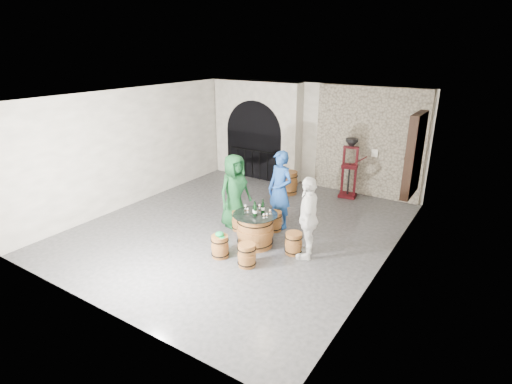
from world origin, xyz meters
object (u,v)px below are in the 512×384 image
Objects in this scene: person_blue at (280,190)px; side_barrel at (289,183)px; barrel_stool_near_right at (247,255)px; person_green at (235,191)px; barrel_table at (255,230)px; barrel_stool_left at (240,220)px; wine_bottle_center at (255,210)px; barrel_stool_right at (294,243)px; wine_bottle_left at (254,209)px; person_white at (308,218)px; barrel_stool_far at (274,221)px; barrel_stool_near_left at (220,246)px; wine_bottle_right at (263,207)px; corking_press at (350,164)px.

person_blue reaches higher than side_barrel.
person_green reaches higher than barrel_stool_near_right.
barrel_stool_left is at bearing 147.85° from barrel_table.
side_barrel is at bearing 106.38° from wine_bottle_center.
barrel_stool_right is at bearing 8.41° from barrel_table.
wine_bottle_left is (0.78, -0.54, 0.66)m from barrel_stool_left.
person_white is (1.24, -1.01, -0.07)m from person_blue.
person_blue is 1.60m from person_white.
barrel_stool_near_left is at bearing -100.23° from barrel_stool_far.
person_blue is (0.96, 0.55, 0.05)m from person_green.
barrel_stool_right is at bearing 60.20° from barrel_stool_near_right.
barrel_stool_right is at bearing -0.98° from wine_bottle_right.
barrel_stool_far is at bearing 140.35° from barrel_stool_right.
side_barrel reaches higher than barrel_stool_left.
barrel_stool_left and barrel_stool_near_right have the same top height.
wine_bottle_left reaches higher than side_barrel.
wine_bottle_left is (0.37, 0.78, 0.66)m from barrel_stool_near_left.
person_white is at bearing 33.29° from barrel_stool_near_left.
barrel_stool_far is 1.50× the size of wine_bottle_center.
side_barrel is (0.05, 2.75, -0.57)m from person_green.
barrel_stool_near_right is at bearing -123.71° from person_green.
person_blue reaches higher than wine_bottle_center.
barrel_table is at bearing -87.71° from barrel_stool_far.
barrel_stool_near_right is at bearing -67.59° from wine_bottle_left.
wine_bottle_center is at bearing -58.53° from barrel_table.
barrel_stool_right is 4.03m from corking_press.
barrel_stool_near_right is 1.21m from wine_bottle_right.
barrel_table is 4.18m from corking_press.
barrel_table is at bearing -107.44° from corking_press.
wine_bottle_right is at bearing 65.03° from barrel_stool_near_left.
person_blue is at bearing 100.82° from barrel_stool_near_right.
wine_bottle_center is 4.22m from corking_press.
barrel_stool_left is 0.70× the size of side_barrel.
barrel_stool_right is 0.70× the size of side_barrel.
person_blue reaches higher than wine_bottle_right.
person_green is 2.25m from person_white.
barrel_table reaches higher than barrel_stool_right.
barrel_stool_left is 2.91m from side_barrel.
wine_bottle_right is at bearing -99.80° from person_green.
barrel_stool_left is at bearing 145.13° from wine_bottle_center.
wine_bottle_center reaches higher than barrel_stool_near_left.
corking_press is (0.63, 4.14, 0.13)m from wine_bottle_left.
corking_press is (-0.26, 3.95, 0.79)m from barrel_stool_right.
barrel_stool_near_left is 4.26m from side_barrel.
barrel_table is 0.54× the size of person_green.
person_white is 1.20m from wine_bottle_left.
barrel_stool_far is 0.77m from person_blue.
wine_bottle_center is at bearing -34.87° from barrel_stool_left.
barrel_stool_far is 1.79m from barrel_stool_near_right.
corking_press reaches higher than side_barrel.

